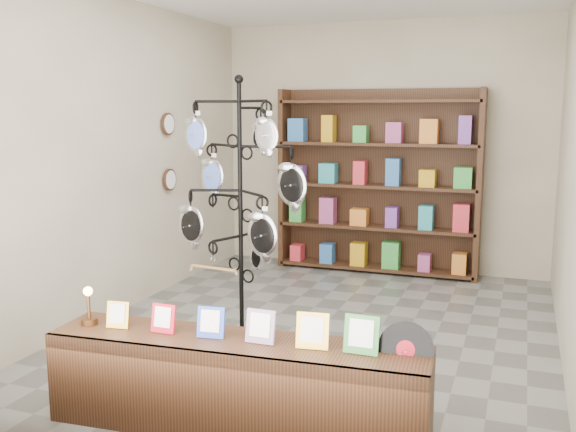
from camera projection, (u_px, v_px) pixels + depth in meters
name	position (u px, v px, depth m)	size (l,w,h in m)	color
ground	(319.00, 330.00, 5.75)	(5.00, 5.00, 0.00)	slate
room_envelope	(321.00, 121.00, 5.45)	(5.00, 5.00, 5.00)	#C1B89C
display_tree	(240.00, 191.00, 5.28)	(1.15, 1.10, 2.23)	black
front_shelf	(236.00, 384.00, 3.91)	(2.36, 0.64, 0.83)	black
back_shelving	(377.00, 187.00, 7.70)	(2.42, 0.36, 2.20)	black
wall_clocks	(169.00, 152.00, 6.92)	(0.03, 0.24, 0.84)	black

